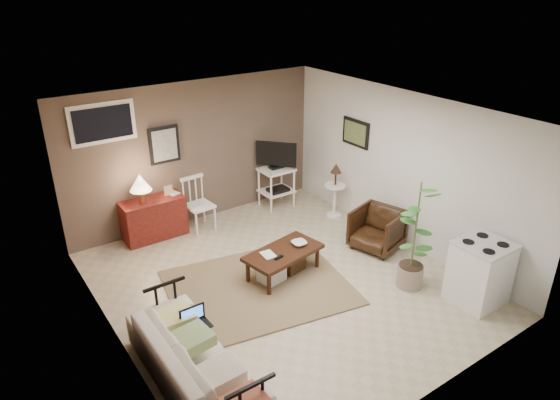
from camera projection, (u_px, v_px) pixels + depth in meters
floor at (282, 283)px, 6.95m from camera, size 5.00×5.00×0.00m
art_back at (164, 145)px, 7.90m from camera, size 0.50×0.03×0.60m
art_right at (356, 133)px, 8.25m from camera, size 0.03×0.60×0.45m
window at (103, 123)px, 7.23m from camera, size 0.96×0.03×0.60m
rug at (259, 287)px, 6.84m from camera, size 2.68×2.30×0.02m
coffee_table at (283, 261)px, 7.03m from camera, size 1.19×0.76×0.42m
sofa at (193, 352)px, 5.14m from camera, size 0.57×1.95×0.76m
sofa_pillows at (207, 356)px, 4.96m from camera, size 0.37×1.85×0.13m
sofa_end_rails at (203, 352)px, 5.22m from camera, size 0.52×1.95×0.66m
laptop at (194, 320)px, 5.44m from camera, size 0.30×0.22×0.20m
red_console at (153, 215)px, 7.99m from camera, size 0.99×0.44×1.15m
spindle_chair at (199, 206)px, 8.25m from camera, size 0.44×0.44×0.91m
tv_stand at (277, 173)px, 8.97m from camera, size 0.58×0.58×1.23m
side_table at (335, 184)px, 8.61m from camera, size 0.37×0.37×0.99m
armchair at (377, 228)px, 7.69m from camera, size 0.81×0.84×0.71m
potted_plant at (415, 232)px, 6.55m from camera, size 0.39×0.39×1.57m
stove at (480, 272)px, 6.42m from camera, size 0.66×0.61×0.86m
bowl at (299, 238)px, 7.08m from camera, size 0.21×0.07×0.21m
book_table at (263, 250)px, 6.77m from camera, size 0.17×0.03×0.23m
book_console at (168, 189)px, 8.01m from camera, size 0.16×0.06×0.22m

